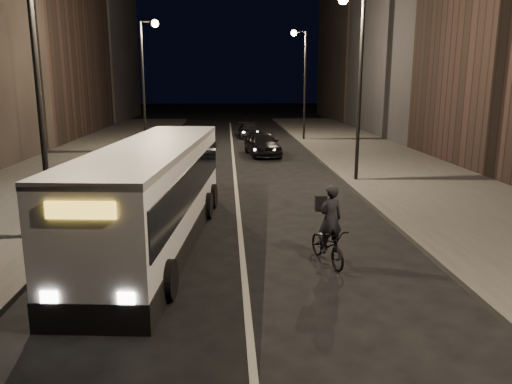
{
  "coord_description": "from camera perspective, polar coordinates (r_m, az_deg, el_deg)",
  "views": [
    {
      "loc": [
        -0.38,
        -10.46,
        4.71
      ],
      "look_at": [
        0.45,
        3.66,
        1.5
      ],
      "focal_mm": 35.0,
      "sensor_mm": 36.0,
      "label": 1
    }
  ],
  "objects": [
    {
      "name": "streetlight_right_far",
      "position": [
        38.89,
        5.24,
        13.68
      ],
      "size": [
        1.2,
        0.44,
        8.12
      ],
      "color": "black",
      "rests_on": "sidewalk_right"
    },
    {
      "name": "streetlight_right_mid",
      "position": [
        23.19,
        11.25,
        14.15
      ],
      "size": [
        1.2,
        0.44,
        8.12
      ],
      "color": "black",
      "rests_on": "sidewalk_right"
    },
    {
      "name": "car_far",
      "position": [
        41.39,
        -0.76,
        7.06
      ],
      "size": [
        1.85,
        4.11,
        1.17
      ],
      "primitive_type": "imported",
      "rotation": [
        0.0,
        0.0,
        0.05
      ],
      "color": "black",
      "rests_on": "ground"
    },
    {
      "name": "car_near",
      "position": [
        31.49,
        0.72,
        5.59
      ],
      "size": [
        2.39,
        4.71,
        1.54
      ],
      "primitive_type": "imported",
      "rotation": [
        0.0,
        0.0,
        0.13
      ],
      "color": "black",
      "rests_on": "ground"
    },
    {
      "name": "sidewalk_left",
      "position": [
        26.19,
        -21.37,
        1.71
      ],
      "size": [
        7.0,
        70.0,
        0.16
      ],
      "primitive_type": "cube",
      "color": "#353532",
      "rests_on": "ground"
    },
    {
      "name": "sidewalk_right",
      "position": [
        26.43,
        16.34,
        2.17
      ],
      "size": [
        7.0,
        70.0,
        0.16
      ],
      "primitive_type": "cube",
      "color": "#353532",
      "rests_on": "ground"
    },
    {
      "name": "city_bus",
      "position": [
        14.61,
        -11.52,
        0.21
      ],
      "size": [
        3.34,
        11.02,
        2.93
      ],
      "rotation": [
        0.0,
        0.0,
        -0.09
      ],
      "color": "silver",
      "rests_on": "ground"
    },
    {
      "name": "streetlight_left_far",
      "position": [
        32.85,
        -12.38,
        13.63
      ],
      "size": [
        1.2,
        0.44,
        8.12
      ],
      "color": "black",
      "rests_on": "sidewalk_left"
    },
    {
      "name": "car_mid",
      "position": [
        35.55,
        -6.63,
        6.21
      ],
      "size": [
        1.91,
        4.36,
        1.39
      ],
      "primitive_type": "imported",
      "rotation": [
        0.0,
        0.0,
        3.04
      ],
      "color": "#323335",
      "rests_on": "ground"
    },
    {
      "name": "ground",
      "position": [
        11.48,
        -1.18,
        -11.44
      ],
      "size": [
        180.0,
        180.0,
        0.0
      ],
      "primitive_type": "plane",
      "color": "black",
      "rests_on": "ground"
    },
    {
      "name": "cyclist_on_bicycle",
      "position": [
        13.06,
        8.26,
        -5.17
      ],
      "size": [
        1.08,
        1.96,
        2.14
      ],
      "rotation": [
        0.0,
        0.0,
        0.25
      ],
      "color": "black",
      "rests_on": "ground"
    },
    {
      "name": "streetlight_left_near",
      "position": [
        15.3,
        -22.98,
        14.25
      ],
      "size": [
        1.2,
        0.44,
        8.12
      ],
      "color": "black",
      "rests_on": "sidewalk_left"
    }
  ]
}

